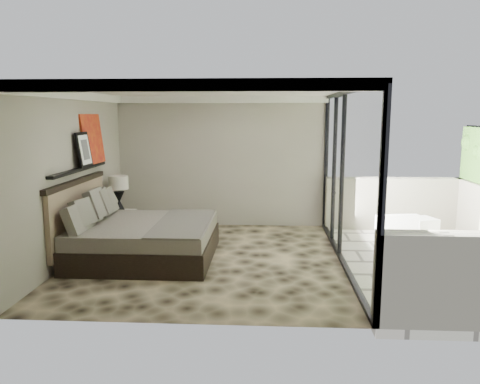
# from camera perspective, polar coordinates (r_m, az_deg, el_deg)

# --- Properties ---
(floor) EXTENTS (5.00, 5.00, 0.00)m
(floor) POSITION_cam_1_polar(r_m,az_deg,el_deg) (8.02, -3.95, -8.14)
(floor) COLOR black
(floor) RESTS_ON ground
(ceiling) EXTENTS (4.50, 5.00, 0.02)m
(ceiling) POSITION_cam_1_polar(r_m,az_deg,el_deg) (7.66, -4.19, 12.19)
(ceiling) COLOR silver
(ceiling) RESTS_ON back_wall
(back_wall) EXTENTS (4.50, 0.02, 2.80)m
(back_wall) POSITION_cam_1_polar(r_m,az_deg,el_deg) (10.17, -2.27, 3.68)
(back_wall) COLOR gray
(back_wall) RESTS_ON floor
(left_wall) EXTENTS (0.02, 5.00, 2.80)m
(left_wall) POSITION_cam_1_polar(r_m,az_deg,el_deg) (8.30, -19.59, 1.84)
(left_wall) COLOR gray
(left_wall) RESTS_ON floor
(glass_wall) EXTENTS (0.08, 5.00, 2.80)m
(glass_wall) POSITION_cam_1_polar(r_m,az_deg,el_deg) (7.75, 12.66, 1.66)
(glass_wall) COLOR white
(glass_wall) RESTS_ON floor
(terrace_slab) EXTENTS (3.00, 5.00, 0.12)m
(terrace_slab) POSITION_cam_1_polar(r_m,az_deg,el_deg) (8.44, 22.51, -8.38)
(terrace_slab) COLOR beige
(terrace_slab) RESTS_ON ground
(picture_ledge) EXTENTS (0.12, 2.20, 0.05)m
(picture_ledge) POSITION_cam_1_polar(r_m,az_deg,el_deg) (8.36, -18.99, 2.62)
(picture_ledge) COLOR black
(picture_ledge) RESTS_ON left_wall
(bed) EXTENTS (2.32, 2.24, 1.28)m
(bed) POSITION_cam_1_polar(r_m,az_deg,el_deg) (8.13, -12.19, -5.35)
(bed) COLOR black
(bed) RESTS_ON floor
(nightstand) EXTENTS (0.59, 0.59, 0.54)m
(nightstand) POSITION_cam_1_polar(r_m,az_deg,el_deg) (9.64, -14.36, -3.75)
(nightstand) COLOR black
(nightstand) RESTS_ON floor
(table_lamp) EXTENTS (0.38, 0.38, 0.70)m
(table_lamp) POSITION_cam_1_polar(r_m,az_deg,el_deg) (9.55, -14.57, 0.40)
(table_lamp) COLOR black
(table_lamp) RESTS_ON nightstand
(abstract_canvas) EXTENTS (0.13, 0.90, 0.90)m
(abstract_canvas) POSITION_cam_1_polar(r_m,az_deg,el_deg) (8.98, -17.55, 6.17)
(abstract_canvas) COLOR #9F430D
(abstract_canvas) RESTS_ON picture_ledge
(framed_print) EXTENTS (0.11, 0.50, 0.60)m
(framed_print) POSITION_cam_1_polar(r_m,az_deg,el_deg) (8.45, -18.49, 4.93)
(framed_print) COLOR black
(framed_print) RESTS_ON picture_ledge
(ottoman) EXTENTS (0.57, 0.57, 0.45)m
(ottoman) POSITION_cam_1_polar(r_m,az_deg,el_deg) (9.72, 21.32, -4.26)
(ottoman) COLOR silver
(ottoman) RESTS_ON terrace_slab
(lounger) EXTENTS (1.03, 1.69, 0.62)m
(lounger) POSITION_cam_1_polar(r_m,az_deg,el_deg) (8.46, 20.40, -6.43)
(lounger) COLOR silver
(lounger) RESTS_ON terrace_slab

